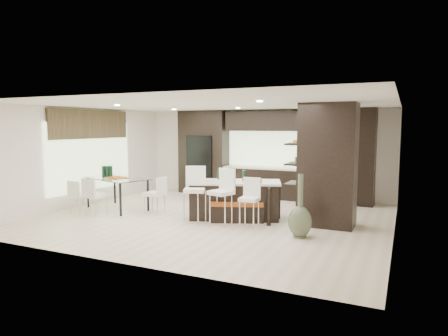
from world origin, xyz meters
The scene contains 22 objects.
ground centered at (0.00, 0.00, 0.00)m, with size 8.00×8.00×0.00m, color beige.
back_wall centered at (0.00, 3.50, 1.35)m, with size 8.00×0.02×2.70m, color white.
left_wall centered at (-4.00, 0.00, 1.35)m, with size 0.02×7.00×2.70m, color white.
right_wall centered at (4.00, 0.00, 1.35)m, with size 0.02×7.00×2.70m, color white.
ceiling centered at (0.00, 0.00, 2.70)m, with size 8.00×7.00×0.02m, color white.
window_left centered at (-3.96, 0.20, 1.35)m, with size 0.04×3.20×1.90m, color #B2D199.
window_back centered at (0.60, 3.46, 1.55)m, with size 3.40×0.04×1.20m, color #B2D199.
stone_accent centered at (-3.93, 0.20, 2.25)m, with size 0.08×3.00×0.80m, color brown.
ceiling_spots centered at (0.00, 0.25, 2.68)m, with size 4.00×3.00×0.02m, color white.
back_cabinetry centered at (0.50, 3.17, 1.35)m, with size 6.80×0.68×2.70m, color black.
refrigerator centered at (-1.90, 3.12, 0.95)m, with size 0.90×0.68×1.90m, color black.
partition_column centered at (2.60, 0.40, 1.35)m, with size 1.20×0.80×2.70m, color black.
kitchen_island centered at (0.47, 0.19, 0.45)m, with size 2.15×0.92×0.89m, color black.
stool_left centered at (-0.18, -0.60, 0.52)m, with size 0.46×0.46×1.04m, color white.
stool_mid centered at (0.47, -0.60, 0.51)m, with size 0.45×0.45×1.02m, color white.
stool_right centered at (1.13, -0.57, 0.44)m, with size 0.39×0.39×0.88m, color white.
bench centered at (0.64, -0.08, 0.24)m, with size 1.23×0.47×0.47m, color black.
floor_vase centered at (2.30, -0.81, 0.63)m, with size 0.47×0.47×1.27m, color #4B583F, non-canonical shape.
dining_table centered at (-2.77, -0.15, 0.42)m, with size 1.74×0.98×0.84m, color white.
chair_near centered at (-2.77, -0.95, 0.43)m, with size 0.47×0.47×0.86m, color white.
chair_far centered at (-3.32, -0.93, 0.39)m, with size 0.42×0.42×0.77m, color white.
chair_end centered at (-1.59, -0.15, 0.43)m, with size 0.46×0.46×0.86m, color white.
Camera 1 is at (4.15, -8.47, 2.20)m, focal length 32.00 mm.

